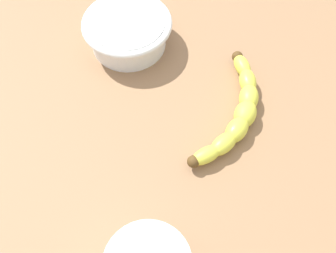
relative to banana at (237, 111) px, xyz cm
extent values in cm
cube|color=#906948|center=(-2.24, -13.30, -3.14)|extent=(120.00, 120.00, 3.00)
ellipsoid|color=#DCD942|center=(0.06, -8.90, 0.00)|extent=(4.18, 5.24, 2.30)
ellipsoid|color=#DCD942|center=(1.15, -5.96, 0.00)|extent=(3.68, 5.20, 2.63)
ellipsoid|color=#DCD942|center=(1.54, -2.85, 0.00)|extent=(3.02, 4.75, 2.96)
ellipsoid|color=#DCD942|center=(1.23, 0.27, 0.00)|extent=(4.21, 5.30, 3.28)
ellipsoid|color=#DCD942|center=(0.22, 3.23, 0.00)|extent=(4.68, 5.52, 2.96)
ellipsoid|color=#DCD942|center=(-1.43, 5.90, 0.00)|extent=(4.98, 5.32, 2.63)
ellipsoid|color=#DCD942|center=(-3.64, 8.12, 0.00)|extent=(5.11, 4.74, 2.30)
sphere|color=#513819|center=(-0.90, -10.79, 0.00)|extent=(1.81, 1.81, 1.81)
sphere|color=#513819|center=(-5.30, 9.44, 0.00)|extent=(1.81, 1.81, 1.81)
cylinder|color=white|center=(-22.62, 2.76, 1.08)|extent=(12.56, 12.56, 5.44)
torus|color=white|center=(-22.62, 2.76, 3.19)|extent=(14.86, 14.86, 1.20)
camera|label=1|loc=(10.78, -34.06, 51.53)|focal=44.07mm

